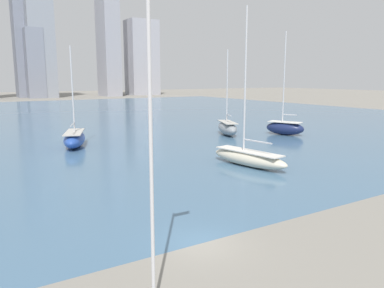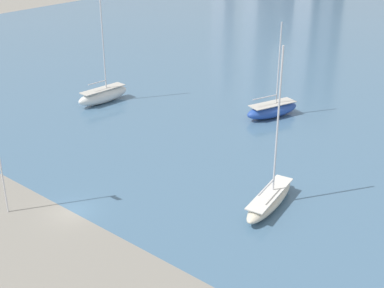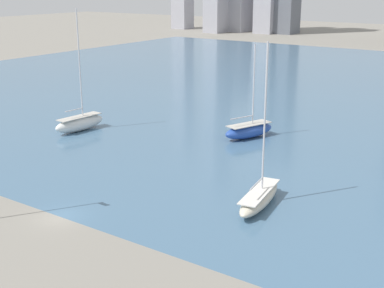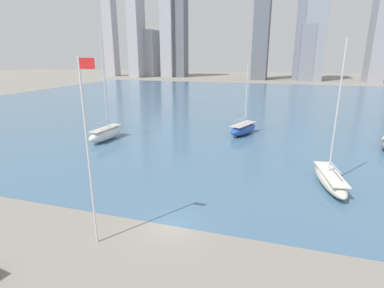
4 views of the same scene
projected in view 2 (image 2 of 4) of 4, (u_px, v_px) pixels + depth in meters
ground_plane at (72, 212)px, 50.07m from camera, size 500.00×500.00×0.00m
harbor_water at (372, 57)px, 99.03m from camera, size 180.00×140.00×0.00m
sailboat_white at (103, 95)px, 76.51m from camera, size 2.88×8.53×17.05m
sailboat_blue at (272, 110)px, 71.44m from camera, size 5.14×8.42×12.69m
sailboat_cream at (270, 199)px, 50.52m from camera, size 3.56×9.45×15.47m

